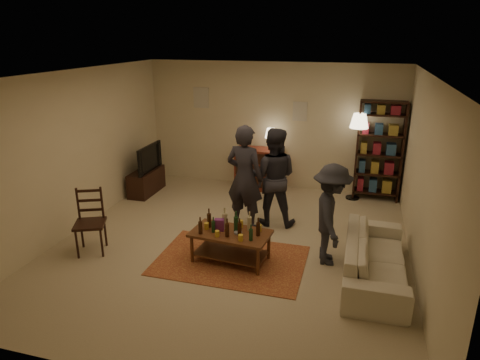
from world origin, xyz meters
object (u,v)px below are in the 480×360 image
at_px(bookshelf, 379,150).
at_px(person_left, 245,178).
at_px(dresser, 259,168).
at_px(tv_stand, 146,176).
at_px(person_right, 273,177).
at_px(dining_chair, 90,218).
at_px(floor_lamp, 359,127).
at_px(person_by_sofa, 331,215).
at_px(sofa, 375,258).
at_px(coffee_table, 230,236).

relative_size(bookshelf, person_left, 1.10).
bearing_deg(dresser, tv_stand, -157.93).
distance_m(person_left, person_right, 0.53).
xyz_separation_m(tv_stand, person_left, (2.47, -1.10, 0.53)).
bearing_deg(tv_stand, dining_chair, -81.28).
height_order(tv_stand, bookshelf, bookshelf).
relative_size(bookshelf, floor_lamp, 1.14).
bearing_deg(dresser, person_by_sofa, -58.46).
bearing_deg(bookshelf, person_left, -136.81).
bearing_deg(person_right, person_by_sofa, 129.69).
distance_m(floor_lamp, person_left, 2.71).
bearing_deg(person_left, tv_stand, -12.47).
xyz_separation_m(tv_stand, dresser, (2.25, 0.91, 0.09)).
relative_size(dining_chair, sofa, 0.49).
height_order(coffee_table, person_right, person_right).
xyz_separation_m(coffee_table, bookshelf, (2.11, 3.28, 0.62)).
height_order(dresser, person_right, person_right).
xyz_separation_m(bookshelf, sofa, (-0.05, -3.18, -0.73)).
xyz_separation_m(coffee_table, tv_stand, (-2.58, 2.30, -0.03)).
distance_m(dining_chair, tv_stand, 2.60).
distance_m(dining_chair, person_left, 2.57).
distance_m(coffee_table, tv_stand, 3.45).
xyz_separation_m(tv_stand, person_right, (2.90, -0.79, 0.49)).
height_order(bookshelf, sofa, bookshelf).
distance_m(tv_stand, dresser, 2.43).
bearing_deg(person_left, sofa, 164.85).
bearing_deg(dining_chair, floor_lamp, 17.57).
relative_size(coffee_table, dining_chair, 1.17).
relative_size(coffee_table, person_left, 0.66).
height_order(tv_stand, person_left, person_left).
bearing_deg(tv_stand, person_left, -24.07).
height_order(bookshelf, person_left, bookshelf).
relative_size(dining_chair, dresser, 0.76).
height_order(floor_lamp, sofa, floor_lamp).
height_order(person_left, person_right, person_left).
xyz_separation_m(sofa, person_right, (-1.75, 1.41, 0.57)).
bearing_deg(tv_stand, floor_lamp, 11.28).
xyz_separation_m(dresser, person_by_sofa, (1.74, -2.83, 0.28)).
xyz_separation_m(bookshelf, person_left, (-2.22, -2.08, -0.12)).
xyz_separation_m(tv_stand, sofa, (4.64, -2.20, -0.08)).
distance_m(dresser, person_right, 1.87).
relative_size(coffee_table, floor_lamp, 0.68).
relative_size(person_left, person_right, 1.05).
distance_m(coffee_table, person_left, 1.30).
xyz_separation_m(dining_chair, tv_stand, (-0.39, 2.56, -0.16)).
xyz_separation_m(person_left, person_right, (0.43, 0.31, -0.04)).
height_order(tv_stand, floor_lamp, floor_lamp).
height_order(coffee_table, sofa, coffee_table).
bearing_deg(bookshelf, floor_lamp, -163.14).
height_order(tv_stand, person_right, person_right).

